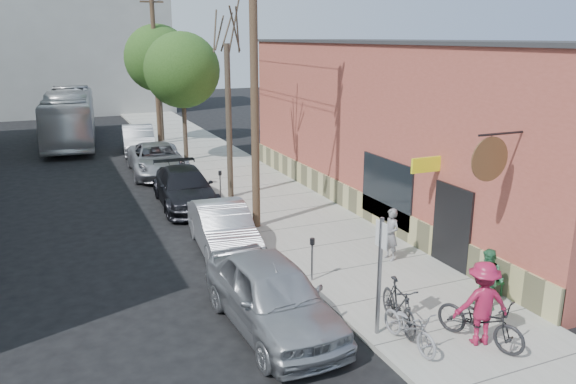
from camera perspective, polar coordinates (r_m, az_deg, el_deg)
name	(u,v)px	position (r m, az deg, el deg)	size (l,w,h in m)	color
ground	(232,294)	(15.52, -5.72, -10.30)	(120.00, 120.00, 0.00)	black
sidewalk	(246,183)	(26.61, -4.31, 0.96)	(4.50, 58.00, 0.15)	#A09F94
cafe_building	(408,127)	(22.82, 12.06, 6.51)	(6.60, 20.20, 6.61)	#A84C3E
end_cap_building	(63,45)	(55.40, -21.88, 13.67)	(18.00, 8.00, 12.00)	#9E9E99
sign_post	(380,265)	(12.74, 9.32, -7.35)	(0.07, 0.45, 2.80)	slate
parking_meter_near	(312,252)	(15.61, 2.48, -6.13)	(0.14, 0.14, 1.24)	slate
parking_meter_far	(220,180)	(23.43, -6.90, 1.18)	(0.14, 0.14, 1.24)	slate
utility_pole_near	(253,78)	(19.22, -3.62, 11.52)	(3.57, 0.28, 10.00)	#503A28
utility_pole_far	(155,60)	(36.37, -13.34, 12.91)	(1.80, 0.28, 10.00)	#503A28
tree_bare	(229,122)	(23.45, -6.03, 7.04)	(0.24, 0.24, 6.33)	#44392C
tree_leafy_mid	(182,70)	(30.99, -10.72, 12.06)	(4.02, 4.02, 6.88)	#44392C
tree_leafy_far	(158,58)	(37.36, -13.08, 13.09)	(4.22, 4.22, 7.38)	#44392C
patio_chair_a	(491,279)	(15.87, 19.94, -8.26)	(0.50, 0.50, 0.88)	#103C1A
patio_chair_b	(491,281)	(15.74, 19.96, -8.47)	(0.50, 0.50, 0.88)	#103C1A
patron_grey	(391,234)	(17.32, 10.42, -4.25)	(0.59, 0.39, 1.61)	gray
patron_green	(489,279)	(14.93, 19.72, -8.36)	(0.75, 0.59, 1.55)	#2F774A
cyclist	(482,303)	(13.21, 19.11, -10.63)	(1.24, 0.71, 1.92)	maroon
cyclist_bike	(480,320)	(13.39, 18.95, -12.23)	(0.72, 2.07, 1.09)	black
parked_bike_a	(399,305)	(13.54, 11.20, -11.20)	(0.53, 1.89, 1.14)	black
parked_bike_b	(410,327)	(12.91, 12.25, -13.22)	(0.61, 1.75, 0.92)	gray
car_0	(272,295)	(13.44, -1.61, -10.43)	(2.03, 5.05, 1.72)	#A3A5AA
car_1	(223,228)	(18.28, -6.60, -3.67)	(1.61, 4.63, 1.53)	#AEB0B6
car_2	(185,188)	(23.34, -10.45, 0.41)	(2.14, 5.26, 1.53)	black
car_3	(157,159)	(28.99, -13.16, 3.24)	(2.58, 5.60, 1.56)	#9B9CA2
car_4	(138,140)	(34.61, -14.96, 5.14)	(1.74, 4.99, 1.64)	#B8BBC1
bus	(70,117)	(39.37, -21.29, 7.11)	(2.86, 12.21, 3.40)	silver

